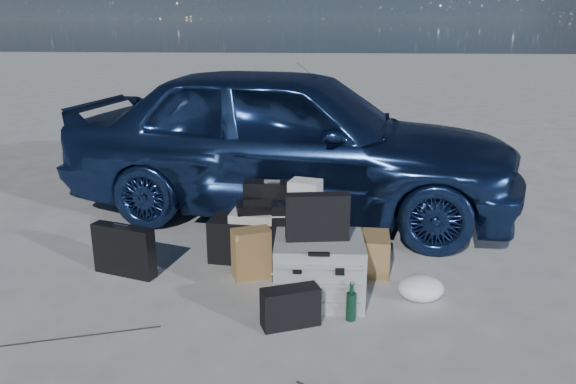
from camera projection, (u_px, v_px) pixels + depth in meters
The scene contains 16 objects.
ground at pixel (266, 312), 3.78m from camera, with size 60.00×60.00×0.00m, color #B9BAB5.
car at pixel (291, 139), 5.56m from camera, with size 1.78×4.42×1.51m, color navy.
pelican_case at pixel (319, 269), 3.92m from camera, with size 0.61×0.50×0.45m, color #A0A2A5.
laptop_bag at pixel (317, 217), 3.81m from camera, with size 0.43×0.11×0.32m, color black.
briefcase at pixel (124, 250), 4.30m from camera, with size 0.51×0.11×0.40m, color black.
suitcase_left at pixel (272, 216), 4.72m from camera, with size 0.47×0.17×0.61m, color black.
suitcase_right at pixel (305, 241), 4.22m from camera, with size 0.49×0.18×0.59m, color black.
white_carton at pixel (305, 192), 4.11m from camera, with size 0.22×0.18×0.18m, color silver.
duffel_bag at pixel (254, 240), 4.56m from camera, with size 0.71×0.30×0.35m, color black.
flat_box_white at pixel (256, 215), 4.50m from camera, with size 0.38×0.29×0.07m, color silver.
flat_box_black at pixel (256, 208), 4.48m from camera, with size 0.30×0.22×0.06m, color black.
kraft_bag at pixel (252, 253), 4.26m from camera, with size 0.29×0.17×0.38m, color #A97149.
cardboard_box at pixel (363, 253), 4.38m from camera, with size 0.40×0.35×0.30m, color olive.
plastic_bag at pixel (421, 288), 3.93m from camera, with size 0.32×0.28×0.18m, color white.
messenger_bag at pixel (290, 307), 3.59m from camera, with size 0.37×0.14×0.26m, color black.
green_bottle at pixel (351, 302), 3.65m from camera, with size 0.07×0.07×0.26m, color black.
Camera 1 is at (0.38, -3.36, 1.89)m, focal length 35.00 mm.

